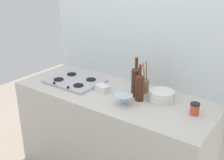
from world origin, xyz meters
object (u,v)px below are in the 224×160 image
stovetop_hob (75,81)px  wine_bottle_mid_left (136,80)px  wine_bottle_leftmost (140,87)px  condiment_jar_front (195,109)px  butter_dish (103,88)px  mixing_bowl (124,99)px  plate_stack (161,96)px  utensil_crock (144,86)px

stovetop_hob → wine_bottle_mid_left: size_ratio=1.42×
wine_bottle_leftmost → condiment_jar_front: size_ratio=3.40×
butter_dish → stovetop_hob: bearing=177.9°
wine_bottle_mid_left → mixing_bowl: size_ratio=2.42×
butter_dish → mixing_bowl: bearing=-21.1°
plate_stack → condiment_jar_front: size_ratio=2.31×
wine_bottle_mid_left → mixing_bowl: wine_bottle_mid_left is taller
utensil_crock → condiment_jar_front: (0.51, -0.14, -0.02)m
wine_bottle_mid_left → utensil_crock: bearing=78.7°
stovetop_hob → utensil_crock: utensil_crock is taller
stovetop_hob → wine_bottle_leftmost: wine_bottle_leftmost is taller
wine_bottle_mid_left → utensil_crock: size_ratio=1.24×
stovetop_hob → butter_dish: size_ratio=3.84×
wine_bottle_mid_left → plate_stack: bearing=9.7°
mixing_bowl → condiment_jar_front: (0.52, 0.17, 0.00)m
plate_stack → wine_bottle_mid_left: bearing=-170.3°
stovetop_hob → condiment_jar_front: (1.16, 0.04, 0.03)m
plate_stack → wine_bottle_mid_left: size_ratio=0.59×
stovetop_hob → wine_bottle_leftmost: size_ratio=1.64×
wine_bottle_leftmost → plate_stack: bearing=33.6°
wine_bottle_leftmost → utensil_crock: bearing=106.9°
utensil_crock → wine_bottle_leftmost: bearing=-73.1°
plate_stack → mixing_bowl: size_ratio=1.42×
stovetop_hob → wine_bottle_mid_left: 0.65m
wine_bottle_leftmost → mixing_bowl: (-0.06, -0.14, -0.08)m
plate_stack → stovetop_hob: bearing=-172.3°
plate_stack → condiment_jar_front: condiment_jar_front is taller
wine_bottle_leftmost → wine_bottle_mid_left: size_ratio=0.87×
wine_bottle_mid_left → butter_dish: (-0.28, -0.09, -0.11)m
wine_bottle_leftmost → stovetop_hob: bearing=-178.7°
mixing_bowl → utensil_crock: (0.01, 0.31, 0.02)m
plate_stack → utensil_crock: utensil_crock is taller
stovetop_hob → mixing_bowl: mixing_bowl is taller
stovetop_hob → mixing_bowl: size_ratio=3.44×
wine_bottle_mid_left → butter_dish: 0.32m
mixing_bowl → utensil_crock: size_ratio=0.51×
condiment_jar_front → wine_bottle_leftmost: bearing=-176.5°
plate_stack → condiment_jar_front: 0.31m
plate_stack → wine_bottle_leftmost: wine_bottle_leftmost is taller
wine_bottle_leftmost → condiment_jar_front: (0.46, 0.03, -0.07)m
plate_stack → wine_bottle_leftmost: (-0.15, -0.10, 0.08)m
wine_bottle_mid_left → condiment_jar_front: wine_bottle_mid_left is taller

